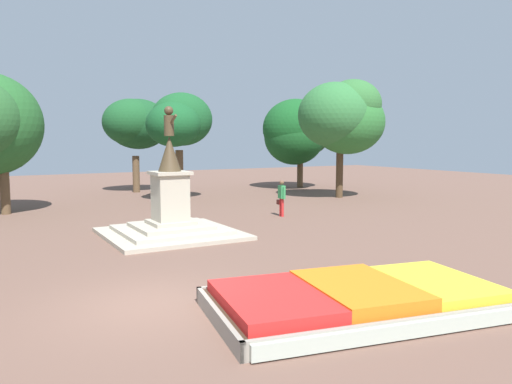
{
  "coord_description": "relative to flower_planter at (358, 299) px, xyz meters",
  "views": [
    {
      "loc": [
        -3.24,
        -10.32,
        3.59
      ],
      "look_at": [
        4.01,
        2.4,
        2.06
      ],
      "focal_mm": 35.0,
      "sensor_mm": 36.0,
      "label": 1
    }
  ],
  "objects": [
    {
      "name": "ground_plane",
      "position": [
        -3.65,
        2.54,
        -0.26
      ],
      "size": [
        91.1,
        91.1,
        0.0
      ],
      "primitive_type": "plane",
      "color": "brown"
    },
    {
      "name": "flower_planter",
      "position": [
        0.0,
        0.0,
        0.0
      ],
      "size": [
        6.73,
        4.41,
        0.59
      ],
      "color": "#38281C",
      "rests_on": "ground_plane"
    },
    {
      "name": "park_tree_mid_canopy",
      "position": [
        3.03,
        26.47,
        4.48
      ],
      "size": [
        4.66,
        3.96,
        6.44
      ],
      "color": "brown",
      "rests_on": "ground_plane"
    },
    {
      "name": "park_tree_behind_statue",
      "position": [
        3.74,
        20.06,
        4.4
      ],
      "size": [
        4.18,
        3.83,
        6.4
      ],
      "color": "brown",
      "rests_on": "ground_plane"
    },
    {
      "name": "pedestrian_with_handbag",
      "position": [
        5.72,
        11.91,
        0.71
      ],
      "size": [
        0.26,
        0.73,
        1.72
      ],
      "color": "red",
      "rests_on": "ground_plane"
    },
    {
      "name": "park_tree_street_side",
      "position": [
        14.16,
        23.07,
        3.98
      ],
      "size": [
        5.55,
        5.21,
        6.62
      ],
      "color": "brown",
      "rests_on": "ground_plane"
    },
    {
      "name": "statue_monument",
      "position": [
        -0.49,
        9.95,
        0.58
      ],
      "size": [
        4.8,
        4.8,
        4.84
      ],
      "color": "#B2A793",
      "rests_on": "ground_plane"
    },
    {
      "name": "park_tree_far_right",
      "position": [
        12.99,
        16.3,
        4.8
      ],
      "size": [
        5.48,
        4.55,
        7.28
      ],
      "color": "#4C3823",
      "rests_on": "ground_plane"
    }
  ]
}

